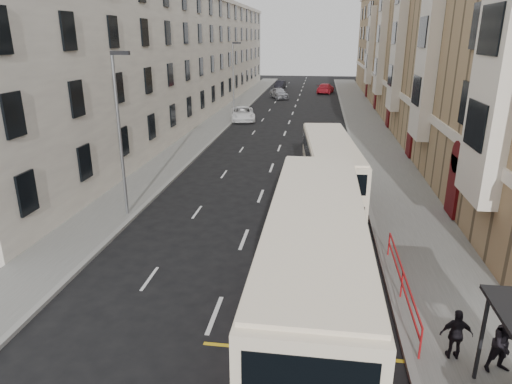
# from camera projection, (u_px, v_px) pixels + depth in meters

# --- Properties ---
(pavement_right) EXTENTS (4.00, 120.00, 0.15)m
(pavement_right) POSITION_uv_depth(u_px,v_px,m) (376.00, 145.00, 38.45)
(pavement_right) COLOR slate
(pavement_right) RESTS_ON ground
(pavement_left) EXTENTS (3.00, 120.00, 0.15)m
(pavement_left) POSITION_uv_depth(u_px,v_px,m) (197.00, 139.00, 40.47)
(pavement_left) COLOR slate
(pavement_left) RESTS_ON ground
(kerb_right) EXTENTS (0.25, 120.00, 0.15)m
(kerb_right) POSITION_uv_depth(u_px,v_px,m) (352.00, 144.00, 38.71)
(kerb_right) COLOR gray
(kerb_right) RESTS_ON ground
(kerb_left) EXTENTS (0.25, 120.00, 0.15)m
(kerb_left) POSITION_uv_depth(u_px,v_px,m) (214.00, 140.00, 40.27)
(kerb_left) COLOR gray
(kerb_left) RESTS_ON ground
(road_markings) EXTENTS (10.00, 110.00, 0.01)m
(road_markings) POSITION_uv_depth(u_px,v_px,m) (292.00, 115.00, 53.57)
(road_markings) COLOR silver
(road_markings) RESTS_ON ground
(terrace_right) EXTENTS (10.75, 79.00, 15.25)m
(terrace_right) POSITION_uv_depth(u_px,v_px,m) (431.00, 48.00, 49.54)
(terrace_right) COLOR tan
(terrace_right) RESTS_ON ground
(terrace_left) EXTENTS (9.18, 79.00, 13.25)m
(terrace_left) POSITION_uv_depth(u_px,v_px,m) (180.00, 56.00, 53.66)
(terrace_left) COLOR #EFE5D0
(terrace_left) RESTS_ON ground
(guard_railing) EXTENTS (0.06, 6.56, 1.01)m
(guard_railing) POSITION_uv_depth(u_px,v_px,m) (402.00, 279.00, 15.71)
(guard_railing) COLOR red
(guard_railing) RESTS_ON pavement_right
(street_lamp_near) EXTENTS (0.93, 0.18, 8.00)m
(street_lamp_near) POSITION_uv_depth(u_px,v_px,m) (120.00, 127.00, 21.97)
(street_lamp_near) COLOR gray
(street_lamp_near) RESTS_ON pavement_left
(street_lamp_far) EXTENTS (0.93, 0.18, 8.00)m
(street_lamp_far) POSITION_uv_depth(u_px,v_px,m) (234.00, 76.00, 50.07)
(street_lamp_far) COLOR gray
(street_lamp_far) RESTS_ON pavement_left
(double_decker_front) EXTENTS (2.62, 11.23, 4.47)m
(double_decker_front) POSITION_uv_depth(u_px,v_px,m) (314.00, 280.00, 12.85)
(double_decker_front) COLOR #F5E2C2
(double_decker_front) RESTS_ON ground
(double_decker_rear) EXTENTS (3.11, 9.92, 3.89)m
(double_decker_rear) POSITION_uv_depth(u_px,v_px,m) (329.00, 177.00, 23.23)
(double_decker_rear) COLOR #F5E2C2
(double_decker_rear) RESTS_ON ground
(pedestrian_mid) EXTENTS (0.98, 0.84, 1.75)m
(pedestrian_mid) POSITION_uv_depth(u_px,v_px,m) (506.00, 344.00, 12.14)
(pedestrian_mid) COLOR black
(pedestrian_mid) RESTS_ON pavement_right
(pedestrian_far) EXTENTS (0.90, 0.39, 1.53)m
(pedestrian_far) POSITION_uv_depth(u_px,v_px,m) (456.00, 334.00, 12.71)
(pedestrian_far) COLOR black
(pedestrian_far) RESTS_ON pavement_right
(white_van) EXTENTS (3.53, 5.76, 1.49)m
(white_van) POSITION_uv_depth(u_px,v_px,m) (243.00, 114.00, 49.62)
(white_van) COLOR white
(white_van) RESTS_ON ground
(car_silver) EXTENTS (3.47, 5.05, 1.60)m
(car_silver) POSITION_uv_depth(u_px,v_px,m) (279.00, 93.00, 66.83)
(car_silver) COLOR #A0A1A8
(car_silver) RESTS_ON ground
(car_dark) EXTENTS (1.77, 4.20, 1.35)m
(car_dark) POSITION_uv_depth(u_px,v_px,m) (280.00, 85.00, 79.70)
(car_dark) COLOR black
(car_dark) RESTS_ON ground
(car_red) EXTENTS (3.04, 5.63, 1.55)m
(car_red) POSITION_uv_depth(u_px,v_px,m) (325.00, 88.00, 73.17)
(car_red) COLOR #AC1723
(car_red) RESTS_ON ground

